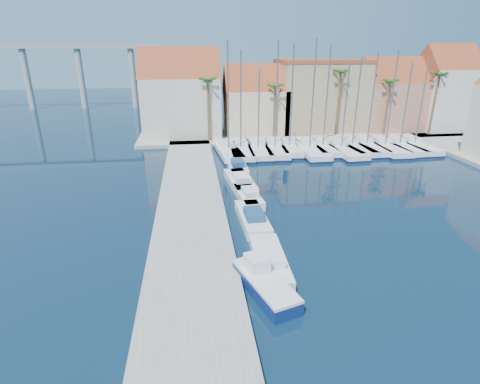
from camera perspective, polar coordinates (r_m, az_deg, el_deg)
The scene contains 33 objects.
ground at distance 21.63m, azimuth 19.17°, elevation -20.03°, with size 260.00×260.00×0.00m, color #081C30.
quay_west at distance 30.88m, azimuth -7.45°, elevation -5.11°, with size 6.00×77.00×0.50m, color gray.
shore_north at distance 66.35m, azimuth 9.14°, elevation 9.12°, with size 54.00×16.00×0.50m, color gray.
fishing_boat at distance 23.19m, azimuth 3.65°, elevation -13.56°, with size 3.42×5.81×1.93m.
motorboat_west_0 at distance 25.52m, azimuth 4.59°, elevation -10.38°, with size 2.24×6.45×1.40m.
motorboat_west_1 at distance 31.41m, azimuth 1.94°, elevation -3.93°, with size 2.30×6.51×1.40m.
motorboat_west_2 at distance 35.92m, azimuth 1.32°, elevation -0.59°, with size 2.35×5.88×1.40m.
motorboat_west_3 at distance 39.93m, azimuth 0.03°, elevation 1.69°, with size 2.96×7.26×1.40m.
motorboat_west_4 at distance 44.99m, azimuth -0.45°, elevation 3.96°, with size 2.13×6.41×1.40m.
sailboat_0 at distance 51.85m, azimuth -1.86°, elevation 6.39°, with size 3.75×11.00×14.66m.
sailboat_1 at distance 52.47m, azimuth 0.05°, elevation 6.56°, with size 3.34×11.30×13.59m.
sailboat_2 at distance 52.96m, azimuth 2.67°, elevation 6.65°, with size 3.20×11.18×11.22m.
sailboat_3 at distance 53.34m, azimuth 5.21°, elevation 6.74°, with size 3.56×11.06×14.66m.
sailboat_4 at distance 53.95m, azimuth 7.40°, elevation 6.84°, with size 3.19×9.69×14.18m.
sailboat_5 at distance 53.76m, azimuth 10.29°, elevation 6.59°, with size 3.24×11.64×14.88m.
sailboat_6 at distance 55.24m, azimuth 12.34°, elevation 6.84°, with size 3.29×10.28×13.98m.
sailboat_7 at distance 55.10m, azimuth 14.85°, elevation 6.54°, with size 4.03×12.13×12.02m.
sailboat_8 at distance 56.62m, azimuth 16.40°, elevation 6.78°, with size 3.98×11.62×12.59m.
sailboat_9 at distance 57.72m, azimuth 18.47°, elevation 6.82°, with size 3.28×11.53×13.28m.
sailboat_10 at distance 58.33m, azimuth 20.92°, elevation 6.65°, with size 3.36×12.01×13.55m.
sailboat_11 at distance 59.21m, azimuth 22.79°, elevation 6.59°, with size 3.84×11.30×12.01m.
sailboat_12 at distance 60.53m, azimuth 24.72°, elevation 6.59°, with size 3.05×11.14×12.16m.
building_0 at distance 61.68m, azimuth -8.94°, elevation 14.14°, with size 12.30×9.00×13.50m.
building_1 at distance 62.72m, azimuth 2.44°, elevation 13.35°, with size 10.30×8.00×11.00m.
building_2 at distance 66.30m, azimuth 12.02°, elevation 14.19°, with size 14.20×10.20×11.50m.
building_3 at distance 70.28m, azimuth 21.80°, elevation 13.23°, with size 10.30×8.00×12.00m.
building_4 at distance 74.08m, azimuth 28.57°, elevation 13.41°, with size 8.30×8.00×14.00m.
palm_0 at distance 56.49m, azimuth -4.96°, elevation 16.29°, with size 2.60×2.60×10.15m.
palm_1 at distance 57.90m, azimuth 5.38°, elevation 15.46°, with size 2.60×2.60×9.15m.
palm_2 at distance 60.71m, azimuth 15.12°, elevation 16.90°, with size 2.60×2.60×11.15m.
palm_3 at distance 64.22m, azimuth 21.85°, elevation 15.08°, with size 2.60×2.60×9.65m.
palm_4 at distance 68.32m, azimuth 28.07°, elevation 15.24°, with size 2.60×2.60×10.65m.
viaduct at distance 101.01m, azimuth -26.21°, elevation 17.13°, with size 48.00×2.20×14.45m.
Camera 1 is at (-8.58, -14.23, 13.85)m, focal length 28.00 mm.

